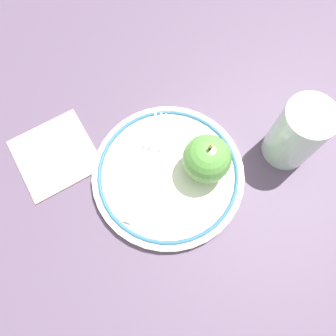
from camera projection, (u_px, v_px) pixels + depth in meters
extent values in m
plane|color=#554459|center=(157.00, 175.00, 0.49)|extent=(2.00, 2.00, 0.00)
cylinder|color=beige|center=(168.00, 175.00, 0.49)|extent=(0.22, 0.22, 0.01)
torus|color=#2D6184|center=(168.00, 173.00, 0.48)|extent=(0.21, 0.21, 0.01)
sphere|color=#579B3E|center=(207.00, 159.00, 0.45)|extent=(0.07, 0.07, 0.07)
cylinder|color=brown|center=(210.00, 148.00, 0.41)|extent=(0.00, 0.00, 0.01)
cube|color=silver|center=(138.00, 190.00, 0.47)|extent=(0.09, 0.06, 0.00)
cube|color=silver|center=(150.00, 154.00, 0.49)|extent=(0.02, 0.02, 0.00)
cube|color=silver|center=(166.00, 133.00, 0.50)|extent=(0.05, 0.04, 0.00)
cube|color=silver|center=(161.00, 131.00, 0.50)|extent=(0.05, 0.04, 0.00)
cube|color=silver|center=(156.00, 130.00, 0.50)|extent=(0.05, 0.04, 0.00)
cube|color=silver|center=(151.00, 129.00, 0.50)|extent=(0.05, 0.04, 0.00)
cylinder|color=silver|center=(297.00, 134.00, 0.46)|extent=(0.07, 0.07, 0.11)
cube|color=tan|center=(55.00, 154.00, 0.50)|extent=(0.14, 0.14, 0.01)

